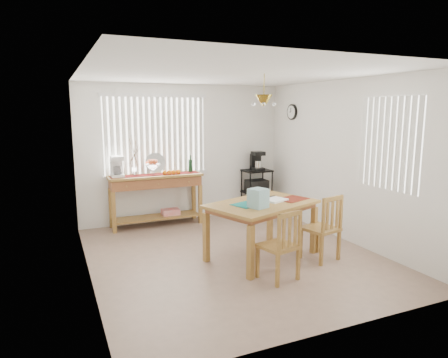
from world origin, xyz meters
name	(u,v)px	position (x,y,z in m)	size (l,w,h in m)	color
ground	(233,256)	(0.00, 0.00, -0.01)	(4.00, 4.50, 0.01)	#9E7E6B
room_shell	(233,140)	(0.00, 0.02, 1.69)	(4.20, 4.70, 2.70)	white
sideboard	(156,187)	(-0.62, 1.99, 0.72)	(1.70, 0.48, 0.95)	#A17636
sideboard_items	(141,167)	(-0.89, 2.01, 1.10)	(1.61, 0.41, 0.73)	#650F0D
wire_cart	(257,188)	(1.46, 1.99, 0.55)	(0.54, 0.43, 0.92)	black
cart_items	(257,161)	(1.46, 2.00, 1.09)	(0.22, 0.26, 0.38)	black
dining_table	(262,209)	(0.36, -0.22, 0.72)	(1.76, 1.43, 0.81)	#A17636
table_items	(262,199)	(0.26, -0.39, 0.91)	(1.27, 0.63, 0.26)	#136D67
chair_left	(280,246)	(0.18, -1.02, 0.45)	(0.51, 0.51, 0.91)	#A17636
chair_right	(323,228)	(1.09, -0.67, 0.47)	(0.53, 0.53, 0.95)	#A17636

